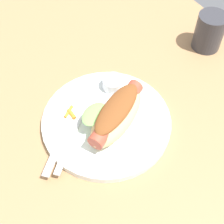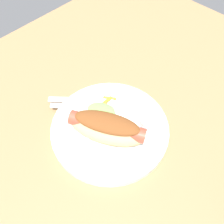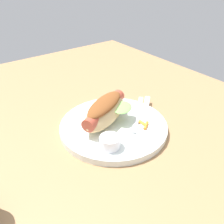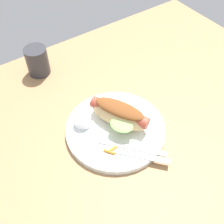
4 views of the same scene
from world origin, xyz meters
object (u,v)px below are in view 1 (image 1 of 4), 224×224
(fork, at_px, (72,137))
(carrot_garnish, at_px, (70,113))
(plate, at_px, (106,122))
(hot_dog, at_px, (117,115))
(drinking_cup, at_px, (209,32))
(knife, at_px, (61,141))
(sauce_ramekin, at_px, (113,83))

(fork, distance_m, carrot_garnish, 0.06)
(plate, bearing_deg, hot_dog, 25.44)
(plate, relative_size, drinking_cup, 2.91)
(hot_dog, bearing_deg, fork, 139.09)
(knife, bearing_deg, hot_dog, -55.82)
(plate, relative_size, fork, 1.91)
(plate, xyz_separation_m, drinking_cup, (-0.06, 0.33, 0.04))
(carrot_garnish, bearing_deg, hot_dog, 41.18)
(plate, xyz_separation_m, knife, (-0.01, -0.10, 0.01))
(hot_dog, relative_size, drinking_cup, 1.93)
(sauce_ramekin, xyz_separation_m, carrot_garnish, (0.01, -0.11, -0.01))
(knife, bearing_deg, fork, -54.93)
(hot_dog, height_order, carrot_garnish, hot_dog)
(hot_dog, relative_size, knife, 1.11)
(hot_dog, height_order, sauce_ramekin, hot_dog)
(sauce_ramekin, distance_m, fork, 0.15)
(sauce_ramekin, bearing_deg, plate, -42.35)
(sauce_ramekin, xyz_separation_m, fork, (0.06, -0.14, -0.01))
(carrot_garnish, xyz_separation_m, drinking_cup, (-0.01, 0.38, 0.03))
(fork, height_order, drinking_cup, drinking_cup)
(hot_dog, distance_m, drinking_cup, 0.33)
(drinking_cup, bearing_deg, sauce_ramekin, -90.32)
(sauce_ramekin, distance_m, carrot_garnish, 0.11)
(plate, height_order, knife, knife)
(plate, distance_m, knife, 0.10)
(plate, height_order, fork, fork)
(hot_dog, xyz_separation_m, sauce_ramekin, (-0.09, 0.05, -0.02))
(carrot_garnish, bearing_deg, drinking_cup, 91.58)
(fork, height_order, carrot_garnish, carrot_garnish)
(sauce_ramekin, bearing_deg, hot_dog, -28.70)
(hot_dog, bearing_deg, knife, 139.30)
(hot_dog, xyz_separation_m, knife, (-0.03, -0.11, -0.03))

